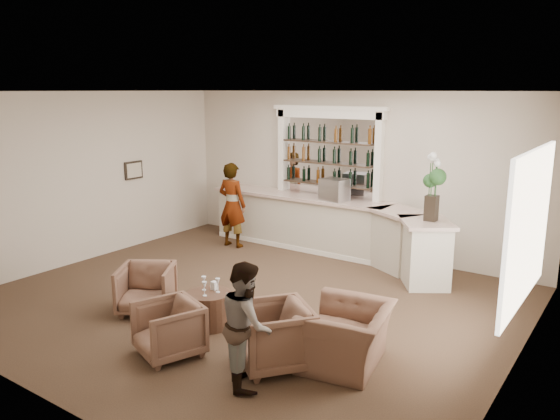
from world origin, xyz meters
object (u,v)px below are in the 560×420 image
object	(u,v)px
cocktail_table	(209,309)
guest	(246,324)
sommelier	(232,205)
armchair_center	(169,329)
flower_vase	(433,183)
bar_counter	(331,227)
armchair_right	(274,336)
armchair_left	(146,289)
espresso_machine	(334,190)
armchair_far	(346,336)

from	to	relation	value
cocktail_table	guest	bearing A→B (deg)	-33.40
sommelier	guest	world-z (taller)	sommelier
sommelier	armchair_center	xyz separation A→B (m)	(2.52, -4.31, -0.56)
guest	flower_vase	xyz separation A→B (m)	(0.55, 4.39, 1.06)
bar_counter	armchair_right	world-z (taller)	bar_counter
armchair_left	flower_vase	distance (m)	4.97
espresso_machine	flower_vase	size ratio (longest dim) A/B	0.43
espresso_machine	armchair_far	bearing A→B (deg)	-51.55
cocktail_table	armchair_right	xyz separation A→B (m)	(1.45, -0.43, 0.15)
cocktail_table	armchair_left	world-z (taller)	armchair_left
guest	armchair_right	xyz separation A→B (m)	(0.03, 0.50, -0.34)
guest	espresso_machine	bearing A→B (deg)	-26.00
armchair_left	armchair_center	world-z (taller)	armchair_left
flower_vase	armchair_left	bearing A→B (deg)	-130.57
cocktail_table	flower_vase	world-z (taller)	flower_vase
armchair_far	bar_counter	bearing A→B (deg)	-158.58
sommelier	guest	distance (m)	5.70
cocktail_table	flower_vase	distance (m)	4.26
sommelier	espresso_machine	size ratio (longest dim) A/B	3.62
bar_counter	armchair_far	xyz separation A→B (m)	(2.44, -3.90, -0.20)
sommelier	flower_vase	world-z (taller)	flower_vase
armchair_left	guest	bearing A→B (deg)	-49.60
guest	espresso_machine	distance (m)	5.26
bar_counter	armchair_right	size ratio (longest dim) A/B	6.58
sommelier	armchair_right	distance (m)	5.37
espresso_machine	flower_vase	bearing A→B (deg)	-7.19
armchair_far	espresso_machine	world-z (taller)	espresso_machine
guest	armchair_left	bearing A→B (deg)	28.82
armchair_right	armchair_center	bearing A→B (deg)	-118.95
armchair_center	flower_vase	distance (m)	4.98
cocktail_table	armchair_far	bearing A→B (deg)	3.04
cocktail_table	armchair_left	distance (m)	1.15
bar_counter	espresso_machine	world-z (taller)	espresso_machine
sommelier	espresso_machine	xyz separation A→B (m)	(2.11, 0.67, 0.45)
guest	espresso_machine	world-z (taller)	espresso_machine
flower_vase	guest	bearing A→B (deg)	-97.12
armchair_center	flower_vase	world-z (taller)	flower_vase
bar_counter	espresso_machine	distance (m)	0.79
bar_counter	sommelier	size ratio (longest dim) A/B	3.13
armchair_left	espresso_machine	size ratio (longest dim) A/B	1.60
armchair_right	armchair_far	world-z (taller)	armchair_right
cocktail_table	armchair_center	world-z (taller)	armchair_center
cocktail_table	armchair_right	bearing A→B (deg)	-16.66
cocktail_table	espresso_machine	size ratio (longest dim) A/B	1.27
bar_counter	flower_vase	xyz separation A→B (m)	(2.26, -0.56, 1.22)
bar_counter	armchair_far	size ratio (longest dim) A/B	4.99
cocktail_table	armchair_far	distance (m)	2.15
armchair_left	armchair_far	bearing A→B (deg)	-27.92
espresso_machine	flower_vase	world-z (taller)	flower_vase
guest	armchair_right	distance (m)	0.61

